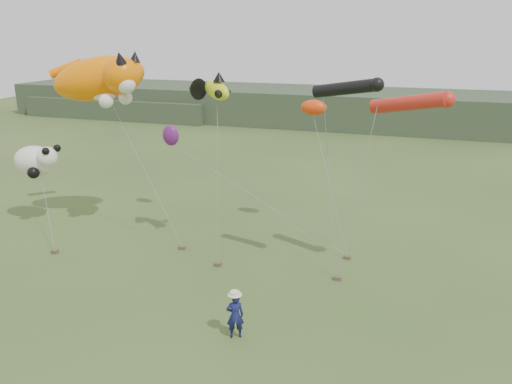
% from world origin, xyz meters
% --- Properties ---
extents(ground, '(120.00, 120.00, 0.00)m').
position_xyz_m(ground, '(0.00, 0.00, 0.00)').
color(ground, '#385123').
rests_on(ground, ground).
extents(headland, '(90.00, 13.00, 4.00)m').
position_xyz_m(headland, '(-3.11, 44.69, 1.92)').
color(headland, '#2D3D28').
rests_on(headland, ground).
extents(festival_attendant, '(0.76, 0.66, 1.76)m').
position_xyz_m(festival_attendant, '(1.40, -0.79, 0.88)').
color(festival_attendant, '#14194C').
rests_on(festival_attendant, ground).
extents(sandbag_anchors, '(14.49, 4.18, 0.17)m').
position_xyz_m(sandbag_anchors, '(-1.32, 5.03, 0.08)').
color(sandbag_anchors, brown).
rests_on(sandbag_anchors, ground).
extents(cat_kite, '(6.53, 3.91, 3.10)m').
position_xyz_m(cat_kite, '(-8.67, 7.06, 8.35)').
color(cat_kite, '#FF7501').
rests_on(cat_kite, ground).
extents(fish_kite, '(2.80, 1.81, 1.41)m').
position_xyz_m(fish_kite, '(-2.30, 5.89, 8.16)').
color(fish_kite, '#C9D819').
rests_on(fish_kite, ground).
extents(tube_kites, '(5.60, 2.50, 1.69)m').
position_xyz_m(tube_kites, '(5.87, 5.21, 8.20)').
color(tube_kites, black).
rests_on(tube_kites, ground).
extents(panda_kite, '(2.97, 1.92, 1.85)m').
position_xyz_m(panda_kite, '(-13.15, 6.46, 3.78)').
color(panda_kite, white).
rests_on(panda_kite, ground).
extents(misc_kites, '(9.70, 1.07, 3.07)m').
position_xyz_m(misc_kites, '(-2.35, 10.11, 5.93)').
color(misc_kites, '#E73B0C').
rests_on(misc_kites, ground).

